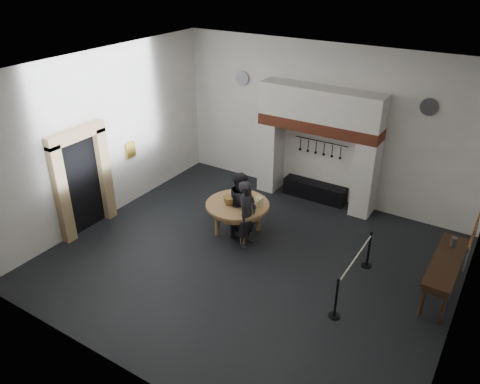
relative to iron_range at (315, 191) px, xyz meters
The scene contains 38 objects.
floor 3.73m from the iron_range, 90.00° to the right, with size 9.00×8.00×0.02m, color black.
ceiling 5.65m from the iron_range, 90.00° to the right, with size 9.00×8.00×0.02m, color silver.
wall_back 2.02m from the iron_range, 90.00° to the left, with size 9.00×0.02×4.50m, color white.
wall_front 7.97m from the iron_range, 90.00° to the right, with size 9.00×0.02×4.50m, color white.
wall_left 6.17m from the iron_range, 140.42° to the right, with size 0.02×8.00×4.50m, color white.
wall_right 6.17m from the iron_range, 39.58° to the right, with size 0.02×8.00×4.50m, color white.
chimney_pier_left 1.69m from the iron_range, behind, with size 0.55×0.70×2.15m, color silver.
chimney_pier_right 1.69m from the iron_range, ahead, with size 0.55×0.70×2.15m, color silver.
hearth_brick_band 2.06m from the iron_range, 90.00° to the right, with size 3.50×0.72×0.32m, color #9E442B.
chimney_hood 2.67m from the iron_range, 90.00° to the right, with size 3.50×0.70×0.90m, color silver.
iron_range is the anchor object (origin of this frame).
utensil_rail 1.51m from the iron_range, 90.00° to the left, with size 0.02×0.02×1.60m, color black.
door_recess 6.58m from the iron_range, 133.44° to the right, with size 0.04×1.10×2.50m, color black.
door_jamb_near 7.05m from the iron_range, 128.94° to the right, with size 0.22×0.30×2.60m, color tan.
door_jamb_far 6.04m from the iron_range, 137.45° to the right, with size 0.22×0.30×2.60m, color tan.
door_lintel 6.87m from the iron_range, 132.86° to the right, with size 0.22×1.70×0.30m, color tan.
wall_plaque 5.49m from the iron_range, 146.73° to the right, with size 0.05×0.34×0.44m, color gold.
work_table 3.04m from the iron_range, 107.92° to the right, with size 1.63×1.63×0.07m, color #A8784F.
pumpkin 2.94m from the iron_range, 104.69° to the right, with size 0.36×0.36×0.31m, color orange.
cheese_block_big 3.02m from the iron_range, 98.24° to the right, with size 0.22×0.22×0.24m, color #D3C87E.
cheese_block_small 2.73m from the iron_range, 99.61° to the right, with size 0.18×0.18×0.20m, color #EFE18F.
wicker_basket 3.26m from the iron_range, 109.66° to the right, with size 0.32×0.32×0.22m, color #A2793B.
bread_loaf 2.78m from the iron_range, 112.24° to the right, with size 0.31×0.18×0.13m, color #A7643B.
visitor_near 3.29m from the iron_range, 97.44° to the right, with size 0.64×0.42×1.77m, color black.
visitor_far 2.98m from the iron_range, 106.29° to the right, with size 0.84×0.66×1.74m, color black.
side_table 4.90m from the iron_range, 32.42° to the right, with size 0.55×2.20×0.06m, color #3C2416.
pewter_jug 4.63m from the iron_range, 26.05° to the right, with size 0.12×0.12×0.22m, color #535459.
copper_pan_a 5.93m from the iron_range, 38.28° to the right, with size 0.34×0.34×0.03m, color #C6662D.
copper_pan_b 5.62m from the iron_range, 33.66° to the right, with size 0.32×0.32×0.03m, color #C6662D.
copper_pan_c 5.35m from the iron_range, 28.48° to the right, with size 0.30×0.30×0.03m, color #C6662D.
pewter_plate_left 5.69m from the iron_range, 36.66° to the right, with size 0.40×0.40×0.03m, color #4C4C51.
pewter_plate_mid 5.36m from the iron_range, 31.38° to the right, with size 0.40×0.40×0.03m, color #4C4C51.
pewter_plate_right 5.08m from the iron_range, 25.42° to the right, with size 0.40×0.40×0.03m, color #4C4C51.
pewter_plate_back_left 4.01m from the iron_range, behind, with size 0.44×0.44×0.03m, color #4C4C51.
pewter_plate_back_right 4.01m from the iron_range, ahead, with size 0.44×0.44×0.03m, color #4C4C51.
barrier_post_near 5.10m from the iron_range, 61.32° to the right, with size 0.05×0.05×0.90m, color black.
barrier_post_far 3.48m from the iron_range, 45.29° to the right, with size 0.05×0.05×0.90m, color black.
barrier_rope 4.29m from the iron_range, 54.83° to the right, with size 0.04×0.04×2.00m, color silver.
Camera 1 is at (4.69, -7.92, 6.66)m, focal length 35.00 mm.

